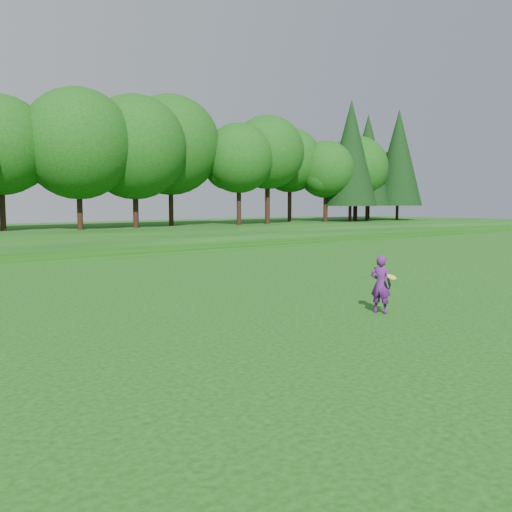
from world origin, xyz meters
TOP-DOWN VIEW (x-y plane):
  - ground at (0.00, 0.00)m, footprint 140.00×140.00m
  - walking_path at (0.00, 20.00)m, footprint 130.00×1.60m
  - woman at (3.19, 1.15)m, footprint 0.52×0.86m

SIDE VIEW (x-z plane):
  - ground at x=0.00m, z-range 0.00..0.00m
  - walking_path at x=0.00m, z-range 0.00..0.04m
  - woman at x=3.19m, z-range 0.00..1.56m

